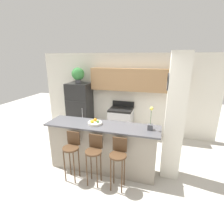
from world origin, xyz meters
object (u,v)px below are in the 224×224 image
bar_stool_left (72,149)px  orchid_vase (150,123)px  potted_plant_on_fridge (78,74)px  fruit_bowl (95,123)px  refrigerator (80,108)px  stove_range (121,122)px  bar_stool_right (118,157)px  bar_stool_mid (94,153)px

bar_stool_left → orchid_vase: (1.47, 0.50, 0.54)m
potted_plant_on_fridge → fruit_bowl: bearing=-55.4°
bar_stool_left → orchid_vase: bearing=18.7°
potted_plant_on_fridge → refrigerator: bearing=-60.1°
stove_range → bar_stool_left: bearing=-101.4°
bar_stool_right → orchid_vase: size_ratio=2.16×
bar_stool_mid → fruit_bowl: (-0.16, 0.47, 0.43)m
refrigerator → bar_stool_right: bearing=-50.4°
stove_range → orchid_vase: bearing=-60.7°
refrigerator → fruit_bowl: size_ratio=5.48×
orchid_vase → bar_stool_left: bearing=-161.3°
bar_stool_mid → potted_plant_on_fridge: size_ratio=2.09×
stove_range → potted_plant_on_fridge: (-1.40, -0.01, 1.45)m
fruit_bowl → bar_stool_mid: bearing=-71.5°
refrigerator → bar_stool_mid: bearing=-58.3°
potted_plant_on_fridge → bar_stool_right: bearing=-50.4°
bar_stool_mid → fruit_bowl: bearing=108.5°
bar_stool_mid → orchid_vase: orchid_vase is taller
potted_plant_on_fridge → bar_stool_left: bearing=-67.8°
bar_stool_right → fruit_bowl: (-0.64, 0.47, 0.43)m
stove_range → potted_plant_on_fridge: potted_plant_on_fridge is taller
refrigerator → stove_range: 1.44m
potted_plant_on_fridge → orchid_vase: (2.41, -1.80, -0.69)m
stove_range → fruit_bowl: fruit_bowl is taller
bar_stool_right → bar_stool_left: bearing=180.0°
orchid_vase → fruit_bowl: orchid_vase is taller
stove_range → bar_stool_right: (0.50, -2.30, 0.22)m
bar_stool_left → bar_stool_mid: bearing=0.0°
bar_stool_mid → potted_plant_on_fridge: 2.97m
bar_stool_left → bar_stool_right: same height
refrigerator → bar_stool_left: 2.48m
bar_stool_left → fruit_bowl: size_ratio=3.40×
refrigerator → bar_stool_mid: 2.70m
stove_range → fruit_bowl: 1.95m
bar_stool_mid → bar_stool_right: same height
stove_range → orchid_vase: size_ratio=2.28×
bar_stool_mid → fruit_bowl: fruit_bowl is taller
bar_stool_left → orchid_vase: 1.65m
potted_plant_on_fridge → fruit_bowl: 2.36m
fruit_bowl → bar_stool_right: bearing=-36.4°
potted_plant_on_fridge → fruit_bowl: potted_plant_on_fridge is taller
stove_range → bar_stool_right: bearing=-77.7°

